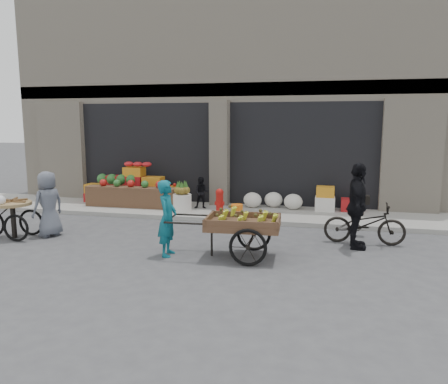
% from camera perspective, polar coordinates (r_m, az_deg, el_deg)
% --- Properties ---
extents(ground, '(80.00, 80.00, 0.00)m').
position_cam_1_polar(ground, '(8.93, -8.34, -8.14)').
color(ground, '#424244').
rests_on(ground, ground).
extents(sidewalk, '(18.00, 2.20, 0.12)m').
position_cam_1_polar(sidewalk, '(12.70, -1.52, -2.57)').
color(sidewalk, gray).
rests_on(sidewalk, ground).
extents(building, '(14.00, 6.45, 7.00)m').
position_cam_1_polar(building, '(16.28, 2.06, 11.73)').
color(building, beige).
rests_on(building, ground).
extents(fruit_display, '(3.10, 1.12, 1.24)m').
position_cam_1_polar(fruit_display, '(13.68, -11.32, 0.71)').
color(fruit_display, '#A7171A').
rests_on(fruit_display, sidewalk).
extents(pineapple_bin, '(0.52, 0.52, 0.50)m').
position_cam_1_polar(pineapple_bin, '(12.38, -5.47, -1.45)').
color(pineapple_bin, silver).
rests_on(pineapple_bin, sidewalk).
extents(fire_hydrant, '(0.22, 0.22, 0.71)m').
position_cam_1_polar(fire_hydrant, '(12.00, -0.58, -1.10)').
color(fire_hydrant, '#A5140F').
rests_on(fire_hydrant, sidewalk).
extents(orange_bucket, '(0.32, 0.32, 0.30)m').
position_cam_1_polar(orange_bucket, '(11.89, 1.70, -2.35)').
color(orange_bucket, orange).
rests_on(orange_bucket, sidewalk).
extents(right_bay_goods, '(3.35, 0.60, 0.70)m').
position_cam_1_polar(right_bay_goods, '(12.82, 10.55, -1.02)').
color(right_bay_goods, silver).
rests_on(right_bay_goods, sidewalk).
extents(seated_person, '(0.51, 0.43, 0.93)m').
position_cam_1_polar(seated_person, '(12.79, -2.93, -0.10)').
color(seated_person, black).
rests_on(seated_person, sidewalk).
extents(banana_cart, '(2.47, 1.13, 1.01)m').
position_cam_1_polar(banana_cart, '(8.51, 2.16, -3.81)').
color(banana_cart, brown).
rests_on(banana_cart, ground).
extents(vendor_woman, '(0.42, 0.59, 1.52)m').
position_cam_1_polar(vendor_woman, '(8.71, -7.41, -3.41)').
color(vendor_woman, '#0E5D6C').
rests_on(vendor_woman, ground).
extents(tricycle_cart, '(1.44, 0.89, 0.95)m').
position_cam_1_polar(tricycle_cart, '(11.08, -25.88, -2.57)').
color(tricycle_cart, '#9E7F51').
rests_on(tricycle_cart, ground).
extents(vendor_grey, '(0.73, 0.87, 1.52)m').
position_cam_1_polar(vendor_grey, '(10.89, -21.98, -1.45)').
color(vendor_grey, slate).
rests_on(vendor_grey, ground).
extents(bicycle, '(1.72, 0.62, 0.90)m').
position_cam_1_polar(bicycle, '(10.00, 17.87, -3.95)').
color(bicycle, black).
rests_on(bicycle, ground).
extents(cyclist, '(0.46, 1.07, 1.81)m').
position_cam_1_polar(cyclist, '(9.50, 16.98, -1.79)').
color(cyclist, black).
rests_on(cyclist, ground).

